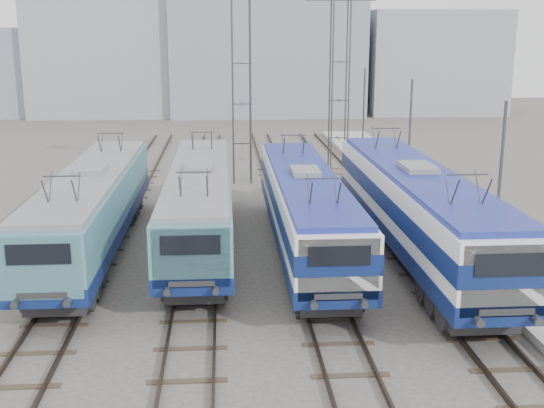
{
  "coord_description": "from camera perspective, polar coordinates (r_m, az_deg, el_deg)",
  "views": [
    {
      "loc": [
        -1.14,
        -20.99,
        9.19
      ],
      "look_at": [
        0.85,
        7.0,
        2.23
      ],
      "focal_mm": 45.0,
      "sensor_mm": 36.0,
      "label": 1
    }
  ],
  "objects": [
    {
      "name": "mast_mid",
      "position": [
        36.76,
        11.4,
        4.76
      ],
      "size": [
        0.12,
        0.12,
        7.0
      ],
      "primitive_type": "cylinder",
      "color": "#3F4247",
      "rests_on": "ground"
    },
    {
      "name": "platform",
      "position": [
        32.41,
        16.62,
        -2.86
      ],
      "size": [
        4.0,
        70.0,
        0.3
      ],
      "primitive_type": "cube",
      "color": "#9E9E99",
      "rests_on": "ground"
    },
    {
      "name": "locomotive_far_left",
      "position": [
        29.84,
        -14.78,
        -0.09
      ],
      "size": [
        2.79,
        17.6,
        3.31
      ],
      "color": "navy",
      "rests_on": "ground"
    },
    {
      "name": "mast_rear",
      "position": [
        48.32,
        7.66,
        7.05
      ],
      "size": [
        0.12,
        0.12,
        7.0
      ],
      "primitive_type": "cylinder",
      "color": "#3F4247",
      "rests_on": "ground"
    },
    {
      "name": "locomotive_center_right",
      "position": [
        28.78,
        2.82,
        -0.09
      ],
      "size": [
        2.75,
        17.36,
        3.26
      ],
      "color": "navy",
      "rests_on": "ground"
    },
    {
      "name": "mast_front",
      "position": [
        25.6,
        18.41,
        0.37
      ],
      "size": [
        0.12,
        0.12,
        7.0
      ],
      "primitive_type": "cylinder",
      "color": "#3F4247",
      "rests_on": "ground"
    },
    {
      "name": "locomotive_far_right",
      "position": [
        28.63,
        12.06,
        -0.09
      ],
      "size": [
        2.98,
        18.88,
        3.55
      ],
      "color": "navy",
      "rests_on": "ground"
    },
    {
      "name": "locomotive_center_left",
      "position": [
        29.94,
        -6.07,
        0.29
      ],
      "size": [
        2.75,
        17.34,
        3.26
      ],
      "color": "navy",
      "rests_on": "ground"
    },
    {
      "name": "catenary_tower_west",
      "position": [
        43.08,
        -2.58,
        10.53
      ],
      "size": [
        4.5,
        1.2,
        12.0
      ],
      "color": "#3F4247",
      "rests_on": "ground"
    },
    {
      "name": "ground",
      "position": [
        22.94,
        -0.89,
        -9.69
      ],
      "size": [
        160.0,
        160.0,
        0.0
      ],
      "primitive_type": "plane",
      "color": "#514C47"
    },
    {
      "name": "catenary_tower_east",
      "position": [
        45.7,
        5.67,
        10.67
      ],
      "size": [
        4.5,
        1.2,
        12.0
      ],
      "color": "#3F4247",
      "rests_on": "ground"
    },
    {
      "name": "building_center",
      "position": [
        83.15,
        -0.53,
        13.81
      ],
      "size": [
        22.0,
        14.0,
        18.0
      ],
      "primitive_type": "cube",
      "color": "gray",
      "rests_on": "ground"
    },
    {
      "name": "building_east",
      "position": [
        86.77,
        13.05,
        11.48
      ],
      "size": [
        16.0,
        12.0,
        12.0
      ],
      "primitive_type": "cube",
      "color": "#8E95A0",
      "rests_on": "ground"
    },
    {
      "name": "building_west",
      "position": [
        84.01,
        -13.16,
        12.09
      ],
      "size": [
        18.0,
        12.0,
        14.0
      ],
      "primitive_type": "cube",
      "color": "#8E95A0",
      "rests_on": "ground"
    }
  ]
}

